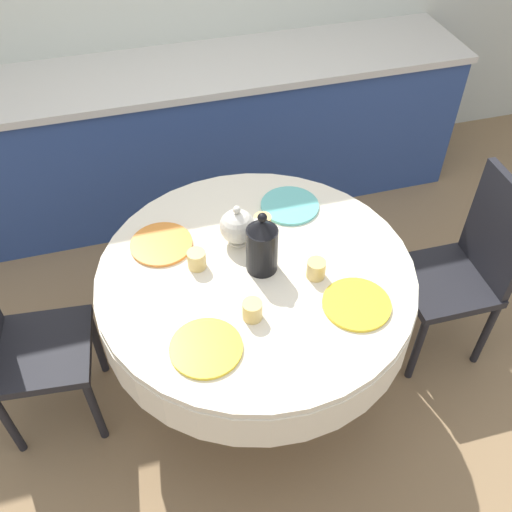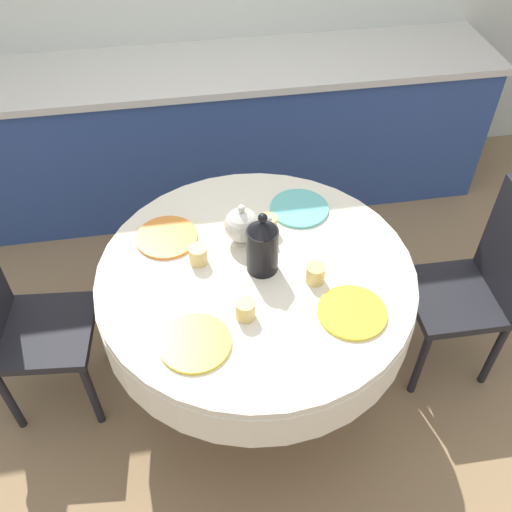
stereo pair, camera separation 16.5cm
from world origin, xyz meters
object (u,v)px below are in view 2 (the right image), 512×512
chair_left (477,282)px  chair_right (19,320)px  coffee_carafe (262,246)px  teapot (242,225)px

chair_left → chair_right: same height
chair_right → coffee_carafe: bearing=90.7°
chair_left → coffee_carafe: coffee_carafe is taller
chair_left → teapot: 1.07m
chair_right → teapot: bearing=100.6°
chair_right → coffee_carafe: (1.00, -0.09, 0.35)m
teapot → chair_left: bearing=-10.9°
chair_left → teapot: size_ratio=4.88×
chair_right → coffee_carafe: size_ratio=3.46×
chair_right → teapot: chair_right is taller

